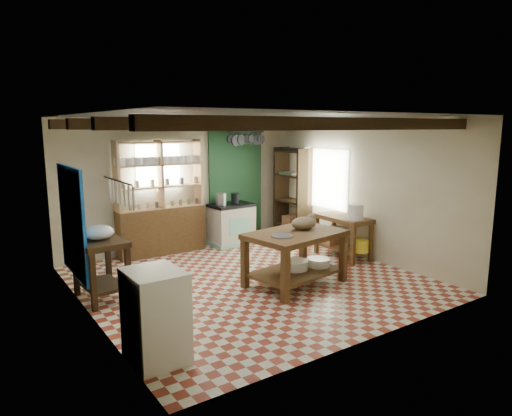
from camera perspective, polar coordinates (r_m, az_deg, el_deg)
floor at (r=7.45m, az=-0.67°, el=-9.11°), size 5.00×5.00×0.02m
ceiling at (r=7.03m, az=-0.71°, el=11.40°), size 5.00×5.00×0.02m
wall_back at (r=9.29m, az=-9.23°, el=2.94°), size 5.00×0.04×2.60m
wall_front at (r=5.26m, az=14.53°, el=-2.79°), size 5.00×0.04×2.60m
wall_left at (r=6.13m, az=-20.58°, el=-1.29°), size 0.04×5.00×2.60m
wall_right at (r=8.74m, az=13.13°, el=2.35°), size 0.04×5.00×2.60m
ceiling_beams at (r=7.03m, az=-0.71°, el=10.43°), size 5.00×3.80×0.15m
blue_wall_patch at (r=7.04m, az=-21.99°, el=-1.63°), size 0.04×1.40×1.60m
green_wall_patch at (r=9.86m, az=-2.55°, el=3.18°), size 1.30×0.04×2.30m
window_back at (r=9.03m, az=-12.14°, el=5.19°), size 0.90×0.02×0.80m
window_right at (r=9.41m, az=8.61°, el=3.66°), size 0.02×1.30×1.20m
utensil_rail at (r=4.93m, az=-16.90°, el=1.92°), size 0.06×0.90×0.28m
pot_rack at (r=9.43m, az=-1.24°, el=8.54°), size 0.86×0.12×0.36m
shelving_unit at (r=8.93m, az=-11.88°, el=1.27°), size 1.70×0.34×2.20m
tall_rack at (r=9.94m, az=4.57°, el=1.76°), size 0.40×0.86×2.00m
work_table at (r=7.17m, az=4.92°, el=-6.30°), size 1.62×1.21×0.84m
stove at (r=9.56m, az=-3.09°, el=-2.02°), size 0.91×0.64×0.86m
prep_table at (r=6.92m, az=-18.79°, el=-7.26°), size 0.66×0.91×0.88m
white_cabinet at (r=5.03m, az=-12.48°, el=-13.01°), size 0.56×0.66×0.98m
right_counter at (r=8.77m, az=10.81°, el=-3.56°), size 0.58×1.11×0.79m
cat at (r=7.26m, az=6.01°, el=-1.89°), size 0.52×0.45×0.20m
steel_tray at (r=6.78m, az=3.29°, el=-3.48°), size 0.39×0.39×0.02m
basin_large at (r=7.27m, az=4.87°, el=-7.08°), size 0.48×0.48×0.15m
basin_small at (r=7.47m, az=7.81°, el=-6.73°), size 0.43×0.43×0.13m
kettle_left at (r=9.33m, az=-4.39°, el=1.13°), size 0.23×0.23×0.25m
kettle_right at (r=9.52m, az=-2.62°, el=1.22°), size 0.18×0.18×0.21m
enamel_bowl at (r=6.78m, az=-19.05°, el=-2.89°), size 0.43×0.43×0.20m
white_bucket at (r=8.38m, az=12.32°, el=-0.49°), size 0.30×0.30×0.29m
wicker_basket at (r=8.99m, az=9.49°, el=-3.39°), size 0.45×0.36×0.31m
yellow_tub at (r=8.48m, az=12.88°, el=-4.65°), size 0.31×0.31×0.22m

